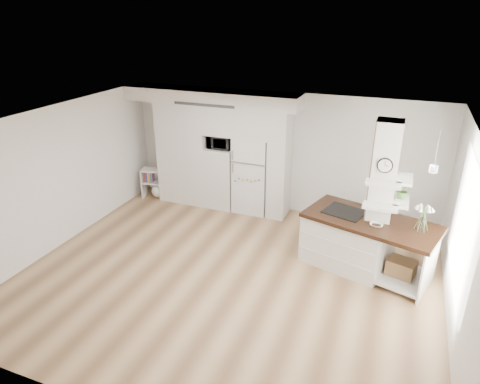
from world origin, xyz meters
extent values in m
cube|color=tan|center=(0.00, 0.00, 0.00)|extent=(7.00, 6.00, 0.01)
cube|color=white|center=(0.00, 0.00, 2.70)|extent=(7.00, 6.00, 0.04)
cube|color=silver|center=(0.00, 3.00, 1.35)|extent=(7.00, 0.04, 2.70)
cube|color=silver|center=(0.00, -3.00, 1.35)|extent=(7.00, 0.04, 2.70)
cube|color=silver|center=(-3.50, 0.00, 1.35)|extent=(0.04, 6.00, 2.70)
cube|color=silver|center=(3.50, 0.00, 1.35)|extent=(0.04, 6.00, 2.70)
cube|color=silver|center=(-2.20, 2.67, 1.20)|extent=(1.20, 0.65, 2.40)
cube|color=silver|center=(-1.27, 2.67, 0.71)|extent=(0.65, 0.65, 1.42)
cube|color=silver|center=(-1.27, 2.67, 2.08)|extent=(0.65, 0.65, 0.65)
cube|color=silver|center=(-0.53, 2.67, 2.08)|extent=(0.85, 0.65, 0.65)
cube|color=silver|center=(0.10, 2.67, 1.20)|extent=(0.40, 0.65, 2.40)
cube|color=silver|center=(-1.50, 2.65, 2.55)|extent=(4.00, 0.70, 0.30)
cube|color=#262626|center=(-1.50, 2.31, 2.44)|extent=(1.40, 0.04, 0.06)
cube|color=white|center=(-0.53, 2.68, 0.88)|extent=(0.78, 0.66, 1.75)
cube|color=#B2B2B7|center=(-0.53, 2.34, 1.24)|extent=(0.78, 0.01, 0.03)
cube|color=silver|center=(2.30, 1.20, 1.35)|extent=(0.40, 0.40, 2.70)
cube|color=tan|center=(2.09, 1.20, 1.35)|extent=(0.02, 0.40, 2.70)
cube|color=tan|center=(2.30, 1.41, 1.35)|extent=(0.40, 0.02, 2.70)
cylinder|color=black|center=(2.30, 0.99, 2.02)|extent=(0.25, 0.03, 0.25)
cylinder|color=white|center=(2.30, 0.98, 2.02)|extent=(0.21, 0.01, 0.21)
plane|color=white|center=(3.48, 0.30, 1.50)|extent=(0.00, 2.40, 2.40)
cylinder|color=white|center=(1.70, 0.15, 2.12)|extent=(0.12, 0.12, 0.10)
cube|color=silver|center=(1.83, 1.19, 0.47)|extent=(1.65, 1.31, 0.93)
cube|color=silver|center=(2.85, 0.89, 0.12)|extent=(1.01, 1.12, 0.04)
cube|color=silver|center=(3.20, 0.79, 0.47)|extent=(0.29, 0.91, 0.93)
cube|color=#321A0F|center=(2.21, 1.08, 0.97)|extent=(2.43, 1.63, 0.07)
cube|color=black|center=(1.73, 1.22, 1.00)|extent=(0.79, 0.72, 0.01)
cube|color=#916B46|center=(2.79, 0.91, 0.28)|extent=(0.52, 0.44, 0.28)
cylinder|color=white|center=(2.98, 0.97, 1.11)|extent=(0.12, 0.12, 0.22)
cube|color=silver|center=(-3.28, 2.43, 0.36)|extent=(0.11, 0.35, 0.72)
cube|color=silver|center=(-2.72, 2.57, 0.36)|extent=(0.11, 0.35, 0.72)
cube|color=silver|center=(-3.00, 2.50, 0.71)|extent=(0.67, 0.48, 0.03)
cube|color=silver|center=(-3.00, 2.50, 0.39)|extent=(0.64, 0.47, 0.03)
sphere|color=white|center=(-2.92, 2.52, 0.18)|extent=(0.35, 0.35, 0.35)
imported|color=#446F2C|center=(1.91, 1.20, 0.22)|extent=(0.28, 0.25, 0.44)
imported|color=#446F2C|center=(3.00, 2.49, 0.21)|extent=(0.30, 0.30, 0.43)
imported|color=#2D2D2D|center=(-1.27, 2.62, 1.57)|extent=(0.54, 0.37, 0.30)
imported|color=#446F2C|center=(2.63, 1.30, 1.52)|extent=(0.27, 0.23, 0.30)
imported|color=white|center=(2.30, 0.90, 1.00)|extent=(0.22, 0.22, 0.05)
camera|label=1|loc=(2.49, -5.78, 4.30)|focal=32.00mm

